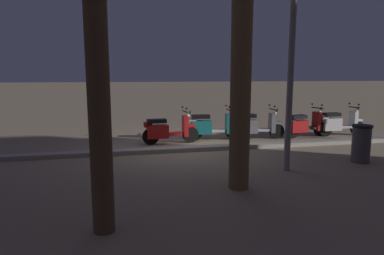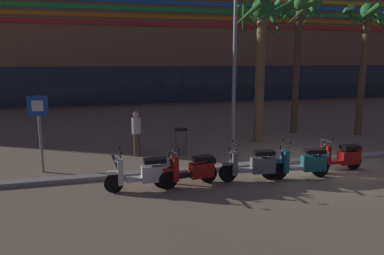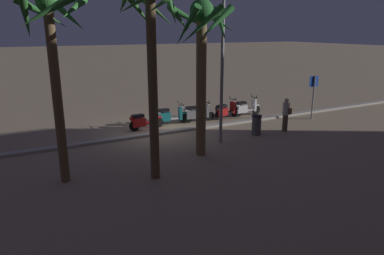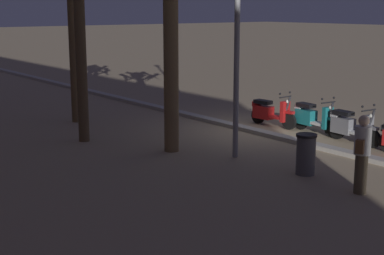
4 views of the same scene
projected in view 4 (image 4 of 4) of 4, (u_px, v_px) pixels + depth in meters
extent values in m
plane|color=#9E896B|center=(264.00, 131.00, 17.89)|extent=(200.00, 200.00, 0.00)
cube|color=#ADA89E|center=(253.00, 131.00, 17.61)|extent=(60.00, 0.36, 0.12)
cylinder|color=black|center=(372.00, 139.00, 15.64)|extent=(0.53, 0.14, 0.52)
cylinder|color=black|center=(337.00, 130.00, 16.69)|extent=(0.53, 0.14, 0.52)
cube|color=silver|center=(355.00, 133.00, 16.11)|extent=(0.62, 0.33, 0.08)
cube|color=slate|center=(343.00, 125.00, 16.47)|extent=(0.70, 0.37, 0.45)
cube|color=black|center=(343.00, 113.00, 16.41)|extent=(0.62, 0.35, 0.12)
cube|color=slate|center=(368.00, 127.00, 15.73)|extent=(0.17, 0.35, 0.66)
cube|color=slate|center=(373.00, 128.00, 15.58)|extent=(0.33, 0.18, 0.08)
cylinder|color=#333338|center=(370.00, 122.00, 15.63)|extent=(0.29, 0.09, 0.69)
cylinder|color=black|center=(369.00, 110.00, 15.63)|extent=(0.08, 0.56, 0.04)
sphere|color=white|center=(371.00, 116.00, 15.58)|extent=(0.12, 0.12, 0.12)
cube|color=silver|center=(336.00, 115.00, 16.66)|extent=(0.25, 0.22, 0.16)
sphere|color=black|center=(374.00, 105.00, 15.75)|extent=(0.07, 0.07, 0.07)
sphere|color=black|center=(362.00, 107.00, 15.50)|extent=(0.07, 0.07, 0.07)
cylinder|color=black|center=(332.00, 129.00, 16.93)|extent=(0.53, 0.15, 0.52)
cylinder|color=black|center=(301.00, 121.00, 18.02)|extent=(0.53, 0.15, 0.52)
cube|color=silver|center=(317.00, 123.00, 17.42)|extent=(0.62, 0.33, 0.08)
cube|color=#197075|center=(306.00, 117.00, 17.80)|extent=(0.71, 0.38, 0.45)
cube|color=black|center=(306.00, 105.00, 17.74)|extent=(0.63, 0.35, 0.12)
cube|color=#197075|center=(328.00, 118.00, 17.02)|extent=(0.17, 0.35, 0.66)
cube|color=#197075|center=(332.00, 119.00, 16.87)|extent=(0.33, 0.19, 0.08)
cylinder|color=#333338|center=(330.00, 113.00, 16.92)|extent=(0.29, 0.10, 0.69)
cylinder|color=black|center=(328.00, 102.00, 16.92)|extent=(0.09, 0.56, 0.04)
sphere|color=white|center=(331.00, 108.00, 16.87)|extent=(0.12, 0.12, 0.12)
cube|color=silver|center=(300.00, 107.00, 17.99)|extent=(0.26, 0.22, 0.16)
sphere|color=black|center=(334.00, 98.00, 17.04)|extent=(0.07, 0.07, 0.07)
sphere|color=black|center=(322.00, 99.00, 16.79)|extent=(0.07, 0.07, 0.07)
cylinder|color=black|center=(289.00, 121.00, 18.00)|extent=(0.53, 0.13, 0.52)
cylinder|color=black|center=(258.00, 116.00, 18.95)|extent=(0.53, 0.13, 0.52)
cube|color=red|center=(274.00, 117.00, 18.43)|extent=(0.62, 0.32, 0.08)
cube|color=red|center=(263.00, 112.00, 18.76)|extent=(0.70, 0.36, 0.42)
cube|color=black|center=(263.00, 102.00, 18.71)|extent=(0.62, 0.34, 0.12)
cube|color=red|center=(285.00, 112.00, 18.07)|extent=(0.16, 0.35, 0.66)
cube|color=red|center=(289.00, 112.00, 17.94)|extent=(0.33, 0.18, 0.08)
cylinder|color=#333338|center=(287.00, 107.00, 17.98)|extent=(0.29, 0.09, 0.69)
cylinder|color=black|center=(285.00, 97.00, 17.97)|extent=(0.08, 0.56, 0.04)
sphere|color=white|center=(288.00, 102.00, 17.93)|extent=(0.12, 0.12, 0.12)
cube|color=red|center=(257.00, 104.00, 18.93)|extent=(0.25, 0.22, 0.16)
sphere|color=black|center=(290.00, 92.00, 18.12)|extent=(0.07, 0.07, 0.07)
sphere|color=black|center=(280.00, 94.00, 17.81)|extent=(0.07, 0.07, 0.07)
cylinder|color=brown|center=(73.00, 37.00, 18.72)|extent=(0.30, 0.30, 5.63)
cylinder|color=brown|center=(80.00, 36.00, 15.88)|extent=(0.30, 0.30, 5.97)
cylinder|color=olive|center=(171.00, 48.00, 14.79)|extent=(0.39, 0.39, 5.50)
cylinder|color=brown|center=(361.00, 174.00, 11.77)|extent=(0.26, 0.26, 0.83)
cylinder|color=silver|center=(363.00, 140.00, 11.62)|extent=(0.34, 0.34, 0.59)
sphere|color=beige|center=(364.00, 121.00, 11.54)|extent=(0.23, 0.23, 0.23)
cube|color=brown|center=(360.00, 147.00, 11.46)|extent=(0.19, 0.17, 0.28)
cylinder|color=#56565B|center=(306.00, 155.00, 13.12)|extent=(0.44, 0.44, 0.90)
cylinder|color=black|center=(307.00, 135.00, 13.02)|extent=(0.48, 0.48, 0.06)
cylinder|color=#939399|center=(237.00, 16.00, 14.00)|extent=(0.14, 0.14, 7.15)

